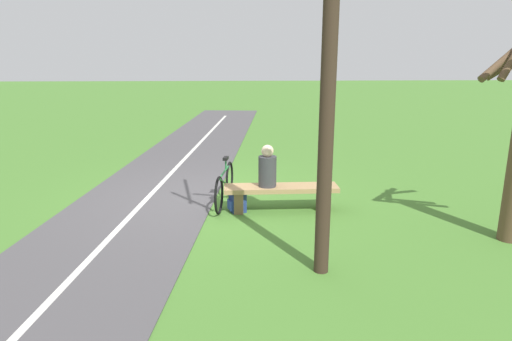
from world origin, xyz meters
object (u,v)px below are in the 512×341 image
Objects in this scene: person_seated at (267,168)px; bicycle at (225,185)px; tree_far_right at (328,79)px; bench at (281,193)px; backpack at (237,201)px.

person_seated is 0.42× the size of bicycle.
bicycle is at bearing -65.36° from tree_far_right.
person_seated is (0.24, 0.00, 0.45)m from bench.
tree_far_right is (-0.27, 2.34, 2.07)m from bench.
bicycle is (0.99, -0.40, 0.04)m from bench.
bicycle reaches higher than bench.
backpack is (0.77, 0.04, -0.12)m from bench.
backpack is 0.07× the size of tree_far_right.
bicycle is 0.32× the size of tree_far_right.
tree_far_right is at bearing 33.71° from bicycle.
bicycle is at bearing -62.84° from backpack.
tree_far_right is at bearing 101.64° from person_seated.
backpack is at bearing 36.23° from bicycle.
tree_far_right is (-1.26, 2.75, 2.04)m from bicycle.
bicycle is 0.52m from backpack.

